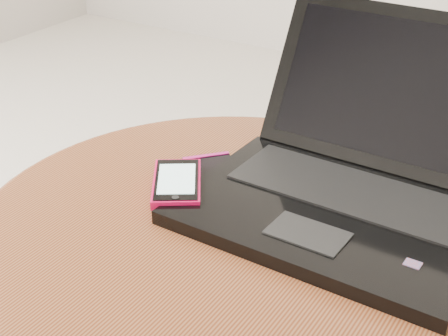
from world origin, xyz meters
The scene contains 4 objects.
table centered at (0.01, 0.08, 0.39)m, with size 0.63×0.63×0.50m.
laptop centered at (0.11, 0.19, 0.54)m, with size 0.35×0.35×0.21m.
phone_black centered at (-0.06, 0.15, 0.51)m, with size 0.14×0.13×0.01m.
phone_pink centered at (-0.08, 0.10, 0.52)m, with size 0.11×0.12×0.01m.
Camera 1 is at (0.35, -0.50, 0.94)m, focal length 54.56 mm.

